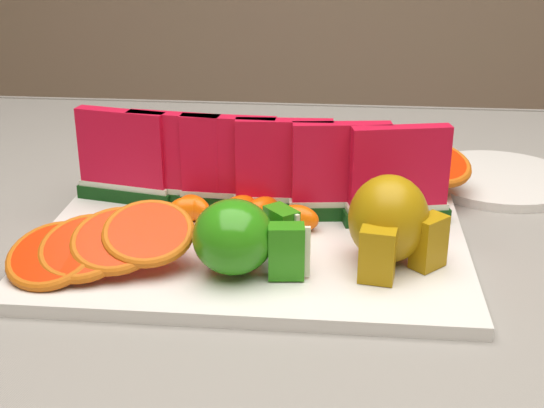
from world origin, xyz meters
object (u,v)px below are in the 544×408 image
at_px(side_plate, 498,179).
at_px(fork, 196,168).
at_px(apple_cluster, 242,238).
at_px(pear_cluster, 390,222).
at_px(platter, 253,240).

bearing_deg(side_plate, fork, 178.59).
bearing_deg(apple_cluster, side_plate, 45.68).
bearing_deg(fork, apple_cluster, -71.38).
relative_size(apple_cluster, pear_cluster, 1.17).
height_order(apple_cluster, pear_cluster, pear_cluster).
distance_m(apple_cluster, pear_cluster, 0.13).
bearing_deg(apple_cluster, platter, 90.41).
relative_size(side_plate, fork, 0.99).
bearing_deg(platter, apple_cluster, -89.59).
xyz_separation_m(apple_cluster, side_plate, (0.26, 0.27, -0.04)).
xyz_separation_m(pear_cluster, fork, (-0.22, 0.25, -0.05)).
bearing_deg(platter, side_plate, 36.02).
bearing_deg(apple_cluster, pear_cluster, 14.13).
distance_m(platter, apple_cluster, 0.09).
distance_m(platter, fork, 0.22).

